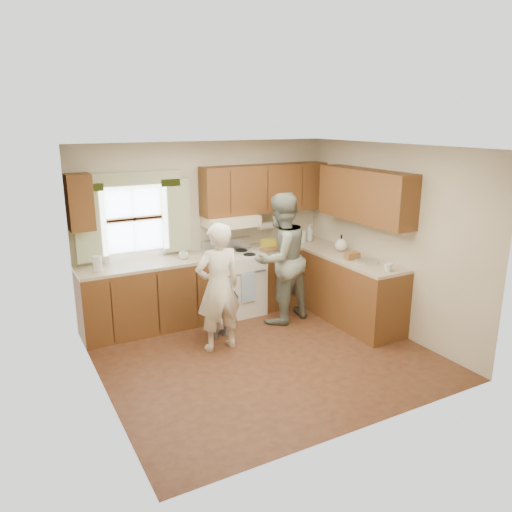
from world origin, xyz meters
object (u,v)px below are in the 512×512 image
stove (234,282)px  woman_right (280,259)px  woman_left (218,287)px  child (220,302)px

stove → woman_right: (0.43, -0.59, 0.45)m
stove → woman_left: (-0.70, -1.00, 0.34)m
woman_left → child: size_ratio=1.67×
stove → woman_right: bearing=-53.5°
woman_right → child: 1.07m
stove → woman_left: size_ratio=0.66×
woman_left → child: (0.16, 0.32, -0.32)m
woman_left → child: bearing=-118.5°
woman_left → stove: bearing=-126.9°
woman_left → woman_right: bearing=-161.7°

